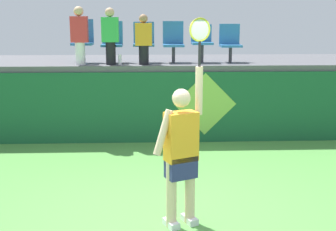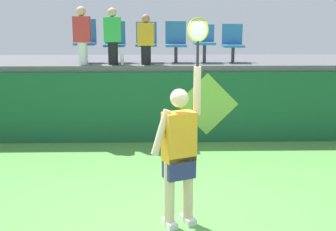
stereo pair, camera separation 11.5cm
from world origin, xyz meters
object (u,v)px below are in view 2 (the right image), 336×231
object	(u,v)px
spectator_2	(113,35)
stadium_chair_4	(204,41)
spectator_0	(82,34)
spectator_1	(146,39)
stadium_chair_1	(115,40)
stadium_chair_2	(146,40)
stadium_chair_0	(85,39)
stadium_chair_3	(176,41)
stadium_chair_5	(233,42)
water_bottle	(122,60)
tennis_player	(179,151)

from	to	relation	value
spectator_2	stadium_chair_4	bearing A→B (deg)	12.52
spectator_0	spectator_1	world-z (taller)	spectator_0
stadium_chair_1	stadium_chair_2	world-z (taller)	stadium_chair_1
spectator_0	spectator_1	size ratio (longest dim) A/B	1.15
spectator_0	stadium_chair_0	bearing A→B (deg)	90.00
stadium_chair_2	stadium_chair_3	bearing A→B (deg)	0.25
stadium_chair_5	spectator_2	distance (m)	2.55
spectator_2	stadium_chair_2	bearing A→B (deg)	32.84
water_bottle	spectator_1	size ratio (longest dim) A/B	0.21
water_bottle	stadium_chair_1	distance (m)	0.62
stadium_chair_0	stadium_chair_3	world-z (taller)	stadium_chair_0
stadium_chair_2	spectator_1	size ratio (longest dim) A/B	0.84
tennis_player	water_bottle	world-z (taller)	tennis_player
tennis_player	water_bottle	bearing A→B (deg)	103.58
stadium_chair_4	stadium_chair_5	size ratio (longest dim) A/B	0.98
stadium_chair_1	stadium_chair_4	bearing A→B (deg)	-0.38
stadium_chair_2	water_bottle	bearing A→B (deg)	-136.06
tennis_player	spectator_2	distance (m)	4.41
spectator_2	spectator_1	bearing A→B (deg)	-0.94
stadium_chair_2	spectator_1	world-z (taller)	spectator_1
water_bottle	stadium_chair_4	xyz separation A→B (m)	(1.72, 0.46, 0.35)
tennis_player	spectator_2	world-z (taller)	spectator_2
spectator_1	spectator_2	distance (m)	0.68
stadium_chair_5	spectator_0	distance (m)	3.16
tennis_player	spectator_1	xyz separation A→B (m)	(-0.49, 4.07, 1.12)
spectator_1	spectator_2	bearing A→B (deg)	179.06
stadium_chair_1	spectator_2	distance (m)	0.45
stadium_chair_0	spectator_0	world-z (taller)	spectator_0
stadium_chair_0	stadium_chair_4	xyz separation A→B (m)	(2.52, -0.01, -0.04)
stadium_chair_3	spectator_2	bearing A→B (deg)	-161.42
water_bottle	stadium_chair_2	bearing A→B (deg)	43.94
tennis_player	stadium_chair_1	size ratio (longest dim) A/B	2.94
water_bottle	spectator_0	world-z (taller)	spectator_0
stadium_chair_0	stadium_chair_4	world-z (taller)	stadium_chair_0
stadium_chair_5	stadium_chair_4	bearing A→B (deg)	-179.18
stadium_chair_3	spectator_0	distance (m)	1.97
stadium_chair_5	spectator_2	xyz separation A→B (m)	(-2.51, -0.43, 0.16)
water_bottle	stadium_chair_3	xyz separation A→B (m)	(1.11, 0.47, 0.36)
stadium_chair_4	spectator_1	bearing A→B (deg)	-160.61
stadium_chair_4	stadium_chair_0	bearing A→B (deg)	179.71
stadium_chair_3	stadium_chair_5	bearing A→B (deg)	-0.22
water_bottle	spectator_2	world-z (taller)	spectator_2
stadium_chair_2	stadium_chair_4	size ratio (longest dim) A/B	1.07
stadium_chair_0	spectator_0	xyz separation A→B (m)	(0.00, -0.42, 0.11)
stadium_chair_3	stadium_chair_5	xyz separation A→B (m)	(1.22, -0.00, -0.03)
stadium_chair_1	spectator_0	bearing A→B (deg)	-145.84
stadium_chair_3	stadium_chair_4	distance (m)	0.61
tennis_player	stadium_chair_5	world-z (taller)	tennis_player
spectator_0	spectator_1	xyz separation A→B (m)	(1.29, -0.03, -0.09)
tennis_player	stadium_chair_3	xyz separation A→B (m)	(0.13, 4.52, 1.06)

